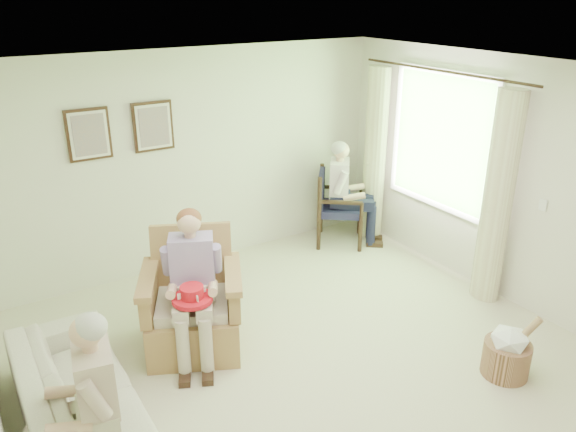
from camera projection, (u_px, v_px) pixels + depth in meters
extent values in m
plane|color=beige|center=(325.00, 378.00, 4.97)|extent=(5.50, 5.50, 0.00)
cube|color=silver|center=(193.00, 161.00, 6.63)|extent=(5.00, 0.04, 2.60)
cube|color=silver|center=(528.00, 189.00, 5.71)|extent=(0.04, 5.50, 2.60)
cube|color=white|center=(335.00, 80.00, 3.98)|extent=(5.00, 5.50, 0.02)
cube|color=#2D6B23|center=(441.00, 140.00, 6.54)|extent=(0.02, 1.40, 1.50)
cube|color=white|center=(448.00, 72.00, 6.24)|extent=(0.04, 1.52, 0.06)
cube|color=white|center=(434.00, 203.00, 6.83)|extent=(0.04, 1.52, 0.06)
cylinder|color=#382114|center=(442.00, 71.00, 6.19)|extent=(0.03, 2.50, 0.03)
cylinder|color=beige|center=(497.00, 200.00, 5.85)|extent=(0.34, 0.34, 2.30)
cylinder|color=beige|center=(375.00, 155.00, 7.39)|extent=(0.34, 0.34, 2.30)
cube|color=#382114|center=(89.00, 134.00, 5.86)|extent=(0.45, 0.03, 0.55)
cube|color=silver|center=(89.00, 135.00, 5.84)|extent=(0.39, 0.01, 0.49)
cube|color=tan|center=(89.00, 135.00, 5.84)|extent=(0.33, 0.01, 0.43)
cube|color=#382114|center=(153.00, 126.00, 6.21)|extent=(0.45, 0.03, 0.55)
cube|color=silver|center=(154.00, 127.00, 6.19)|extent=(0.39, 0.01, 0.49)
cube|color=tan|center=(154.00, 127.00, 6.18)|extent=(0.33, 0.01, 0.43)
cube|color=#AD8351|center=(194.00, 326.00, 5.33)|extent=(0.83, 0.81, 0.44)
cube|color=beige|center=(194.00, 303.00, 5.21)|extent=(0.64, 0.62, 0.10)
cube|color=#AD8351|center=(176.00, 259.00, 5.38)|extent=(0.77, 0.24, 0.65)
cube|color=#AD8351|center=(152.00, 303.00, 5.00)|extent=(0.10, 0.75, 0.31)
cube|color=#AD8351|center=(229.00, 280.00, 5.38)|extent=(0.10, 0.75, 0.31)
cylinder|color=black|center=(334.00, 239.00, 7.21)|extent=(0.05, 0.05, 0.42)
cylinder|color=black|center=(369.00, 229.00, 7.49)|extent=(0.05, 0.05, 0.42)
cylinder|color=black|center=(311.00, 225.00, 7.63)|extent=(0.05, 0.05, 0.42)
cylinder|color=black|center=(345.00, 216.00, 7.91)|extent=(0.05, 0.05, 0.42)
cube|color=#1D1B3D|center=(340.00, 209.00, 7.46)|extent=(0.56, 0.54, 0.10)
cube|color=#1D1B3D|center=(329.00, 185.00, 7.57)|extent=(0.52, 0.07, 0.48)
imported|color=beige|center=(81.00, 398.00, 4.29)|extent=(2.08, 0.81, 0.61)
cube|color=#C3B19D|center=(193.00, 288.00, 5.14)|extent=(0.40, 0.26, 0.16)
cube|color=#A58BC5|center=(190.00, 260.00, 5.05)|extent=(0.39, 0.24, 0.46)
sphere|color=#DDAD8E|center=(188.00, 223.00, 4.90)|extent=(0.21, 0.21, 0.21)
ellipsoid|color=brown|center=(186.00, 219.00, 4.91)|extent=(0.22, 0.22, 0.18)
cube|color=#C3B19D|center=(193.00, 307.00, 4.94)|extent=(0.14, 0.44, 0.13)
cube|color=#C3B19D|center=(213.00, 300.00, 5.04)|extent=(0.14, 0.44, 0.13)
cylinder|color=#C3B19D|center=(204.00, 346.00, 4.90)|extent=(0.12, 0.12, 0.55)
cylinder|color=#C3B19D|center=(225.00, 339.00, 4.99)|extent=(0.12, 0.12, 0.55)
cube|color=#171733|center=(341.00, 198.00, 7.40)|extent=(0.40, 0.26, 0.16)
cube|color=silver|center=(341.00, 177.00, 7.31)|extent=(0.39, 0.24, 0.46)
sphere|color=#DDAD8E|center=(342.00, 150.00, 7.16)|extent=(0.21, 0.21, 0.21)
ellipsoid|color=#B7B2AD|center=(341.00, 148.00, 7.17)|extent=(0.22, 0.22, 0.18)
cube|color=#171733|center=(345.00, 208.00, 7.20)|extent=(0.14, 0.44, 0.13)
cube|color=#171733|center=(357.00, 205.00, 7.30)|extent=(0.14, 0.44, 0.13)
cylinder|color=#171733|center=(354.00, 233.00, 7.15)|extent=(0.12, 0.12, 0.53)
cylinder|color=#171733|center=(366.00, 230.00, 7.25)|extent=(0.12, 0.12, 0.53)
cube|color=#C2B59C|center=(94.00, 412.00, 3.82)|extent=(0.42, 0.26, 0.16)
cube|color=#C2A696|center=(87.00, 377.00, 3.73)|extent=(0.41, 0.24, 0.46)
sphere|color=#DDAD8E|center=(80.00, 330.00, 3.58)|extent=(0.21, 0.21, 0.21)
ellipsoid|color=#B7B2AD|center=(78.00, 325.00, 3.59)|extent=(0.22, 0.22, 0.18)
cube|color=#C2B59C|center=(119.00, 432.00, 3.72)|extent=(0.14, 0.44, 0.13)
cylinder|color=red|center=(192.00, 299.00, 4.87)|extent=(0.36, 0.36, 0.04)
cylinder|color=red|center=(192.00, 293.00, 4.85)|extent=(0.21, 0.21, 0.12)
cube|color=white|center=(204.00, 289.00, 4.90)|extent=(0.04, 0.01, 0.05)
cube|color=white|center=(187.00, 287.00, 4.93)|extent=(0.01, 0.04, 0.05)
cube|color=white|center=(180.00, 296.00, 4.79)|extent=(0.04, 0.01, 0.05)
cube|color=white|center=(197.00, 298.00, 4.76)|extent=(0.01, 0.04, 0.05)
cylinder|color=tan|center=(506.00, 359.00, 4.97)|extent=(0.54, 0.54, 0.32)
ellipsoid|color=white|center=(509.00, 339.00, 4.89)|extent=(0.37, 0.37, 0.22)
cylinder|color=#A57F56|center=(521.00, 338.00, 4.90)|extent=(0.16, 0.29, 0.48)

